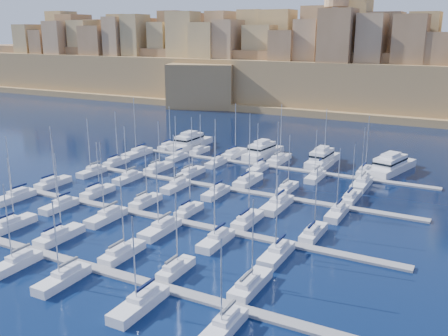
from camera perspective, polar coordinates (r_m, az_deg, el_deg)
The scene contains 55 objects.
ground at distance 103.88m, azimuth -1.73°, elevation -4.02°, with size 600.00×600.00×0.00m, color black.
pontoon_near at distance 78.44m, azimuth -14.34°, elevation -11.09°, with size 84.00×2.00×0.40m, color slate.
pontoon_mid_near at distance 94.24m, azimuth -5.36°, elevation -6.04°, with size 84.00×2.00×0.40m, color slate.
pontoon_mid_far at distance 112.15m, azimuth 0.79°, elevation -2.42°, with size 84.00×2.00×0.40m, color slate.
pontoon_far at distance 131.31m, azimuth 5.18°, elevation 0.20°, with size 84.00×2.00×0.40m, color slate.
sailboat_1 at distance 98.62m, azimuth -23.05°, elevation -5.94°, with size 2.73×9.11×13.23m.
sailboat_2 at distance 90.47m, azimuth -18.31°, elevation -7.35°, with size 2.82×9.41×15.40m.
sailboat_3 at distance 81.44m, azimuth -11.57°, elevation -9.47°, with size 2.64×8.81×13.36m.
sailboat_4 at distance 75.23m, azimuth -5.53°, elevation -11.40°, with size 2.26×7.52×12.59m.
sailboat_5 at distance 70.77m, azimuth 3.02°, elevation -13.17°, with size 2.76×9.21×13.28m.
sailboat_8 at distance 82.71m, azimuth -22.70°, elevation -10.01°, with size 2.55×8.51×13.58m.
sailboat_9 at distance 75.69m, azimuth -17.94°, elevation -11.96°, with size 2.71×9.03×12.90m.
sailboat_10 at distance 67.20m, azimuth -9.62°, elevation -15.06°, with size 2.91×9.70×13.23m.
sailboat_11 at distance 61.96m, azimuth -0.05°, elevation -17.71°, with size 2.59×8.63×12.62m.
sailboat_12 at distance 121.39m, azimuth -18.95°, elevation -1.61°, with size 2.73×9.10×14.09m.
sailboat_13 at distance 112.02m, azimuth -14.23°, elevation -2.65°, with size 2.61×8.70×11.96m.
sailboat_14 at distance 103.96m, azimuth -8.96°, elevation -3.77°, with size 2.50×8.33×12.43m.
sailboat_15 at distance 97.92m, azimuth -4.05°, elevation -4.84°, with size 2.27×7.57×12.43m.
sailboat_16 at distance 92.93m, azimuth 2.70°, elevation -5.94°, with size 2.70×8.99×13.40m.
sailboat_17 at distance 88.52m, azimuth 10.17°, elevation -7.32°, with size 2.57×8.58×12.51m.
sailboat_18 at distance 114.19m, azimuth -22.78°, elevation -3.05°, with size 2.84×9.45×14.06m.
sailboat_19 at distance 105.45m, azimuth -18.26°, elevation -4.09°, with size 2.57×8.58×14.48m.
sailboat_20 at distance 96.89m, azimuth -13.26°, elevation -5.43°, with size 2.83×9.43×15.55m.
sailboat_21 at distance 89.51m, azimuth -7.26°, elevation -6.90°, with size 2.92×9.73×15.03m.
sailboat_22 at distance 84.32m, azimuth -0.90°, elevation -8.23°, with size 2.72×9.05×15.08m.
sailboat_23 at distance 79.93m, azimuth 6.06°, elevation -9.71°, with size 2.82×9.39×14.02m.
sailboat_24 at distance 135.96m, azimuth -12.19°, elevation 0.67°, with size 2.50×8.33×14.46m.
sailboat_25 at distance 128.40m, azimuth -7.52°, elevation 0.02°, with size 2.78×9.26×12.99m.
sailboat_26 at distance 123.14m, azimuth -3.78°, elevation -0.54°, with size 2.79×9.28×14.79m.
sailboat_27 at distance 116.62m, azimuth 2.75°, elevation -1.43°, with size 3.12×10.40×16.76m.
sailboat_28 at distance 111.92m, azimuth 7.25°, elevation -2.30°, with size 2.46×8.21×12.97m.
sailboat_29 at distance 108.22m, azimuth 14.30°, elevation -3.29°, with size 2.57×8.57×12.54m.
sailboat_30 at distance 128.07m, azimuth -14.83°, elevation -0.41°, with size 2.57×8.56×14.42m.
sailboat_31 at distance 120.90m, azimuth -10.89°, elevation -1.11°, with size 2.58×8.61×13.61m.
sailboat_32 at distance 113.03m, azimuth -5.51°, elevation -2.06°, with size 2.66×8.86×12.91m.
sailboat_33 at distance 108.03m, azimuth -0.92°, elevation -2.82°, with size 2.59×8.64×13.62m.
sailboat_34 at distance 101.21m, azimuth 6.10°, elevation -4.16°, with size 3.22×10.75×18.03m.
sailboat_35 at distance 98.63m, azimuth 12.80°, elevation -5.04°, with size 2.63×8.77×13.88m.
sailboat_36 at distance 152.08m, azimuth -6.28°, elevation 2.49°, with size 2.68×8.92×13.11m.
sailboat_37 at distance 145.94m, azimuth -2.80°, elevation 2.00°, with size 2.40×7.99×11.60m.
sailboat_38 at distance 141.95m, azimuth 1.18°, elevation 1.66°, with size 3.14×10.48×15.38m.
sailboat_39 at distance 136.54m, azimuth 6.32°, elevation 1.01°, with size 3.15×10.51×15.99m.
sailboat_40 at distance 132.45m, azimuth 11.26°, elevation 0.34°, with size 3.02×10.05×15.65m.
sailboat_41 at distance 129.23m, azimuth 15.78°, elevation -0.33°, with size 2.57×8.56×14.87m.
sailboat_42 at distance 144.72m, azimuth -9.85°, elevation 1.70°, with size 3.22×10.74×16.92m.
sailboat_43 at distance 138.67m, azimuth -5.39°, elevation 1.24°, with size 2.39×7.97×12.66m.
sailboat_44 at distance 132.31m, azimuth -0.89°, elevation 0.61°, with size 2.47×8.23×12.80m.
sailboat_45 at distance 126.94m, azimuth 3.92°, elevation -0.07°, with size 2.55×8.52×12.78m.
sailboat_46 at distance 121.59m, azimuth 10.39°, elevation -0.99°, with size 2.71×9.05×12.58m.
sailboat_47 at distance 118.29m, azimuth 15.45°, elevation -1.75°, with size 3.11×10.38×14.33m.
motor_yacht_a at distance 152.99m, azimuth -3.88°, elevation 3.01°, with size 5.75×17.48×5.25m.
motor_yacht_b at distance 141.29m, azimuth 4.45°, elevation 1.95°, with size 6.44×16.29×5.25m.
motor_yacht_c at distance 135.27m, azimuth 11.16°, elevation 1.09°, with size 5.30×15.48×5.25m.
motor_yacht_d at distance 132.99m, azimuth 18.54°, elevation 0.32°, with size 9.80×19.16×5.25m.
fortified_city at distance 245.98m, azimuth 16.67°, elevation 10.19°, with size 460.00×108.95×59.52m.
Camera 1 is at (48.65, -85.01, 34.62)m, focal length 40.00 mm.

